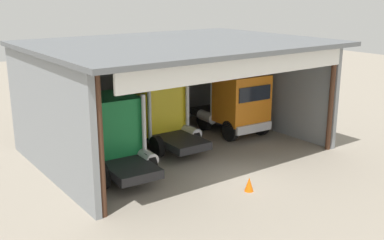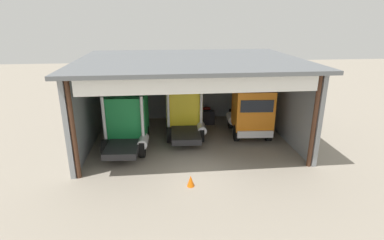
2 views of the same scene
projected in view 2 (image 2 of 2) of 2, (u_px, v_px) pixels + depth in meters
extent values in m
plane|color=gray|center=(198.00, 173.00, 15.57)|extent=(80.00, 80.00, 0.00)
cube|color=gray|center=(184.00, 86.00, 23.36)|extent=(12.47, 0.24, 5.07)
cube|color=gray|center=(88.00, 104.00, 18.44)|extent=(0.24, 9.16, 5.07)
cube|color=gray|center=(285.00, 99.00, 19.66)|extent=(0.24, 9.16, 5.07)
cube|color=slate|center=(190.00, 60.00, 17.82)|extent=(13.07, 9.95, 0.20)
cylinder|color=#4C2D1E|center=(73.00, 130.00, 14.30)|extent=(0.24, 0.24, 5.07)
cylinder|color=#4C2D1E|center=(314.00, 121.00, 15.47)|extent=(0.24, 0.24, 5.07)
cube|color=white|center=(200.00, 84.00, 13.74)|extent=(11.23, 0.12, 0.90)
cube|color=#197F3D|center=(127.00, 114.00, 18.26)|extent=(2.51, 2.41, 2.49)
cube|color=black|center=(129.00, 102.00, 19.21)|extent=(2.02, 0.18, 0.75)
cube|color=silver|center=(131.00, 128.00, 19.81)|extent=(2.27, 0.29, 0.44)
cube|color=#232326|center=(124.00, 146.00, 17.07)|extent=(1.96, 3.21, 0.36)
cylinder|color=silver|center=(104.00, 122.00, 17.01)|extent=(0.18, 0.18, 2.91)
cylinder|color=silver|center=(142.00, 122.00, 17.10)|extent=(0.18, 0.18, 2.91)
cylinder|color=silver|center=(143.00, 141.00, 17.36)|extent=(0.63, 1.23, 0.56)
cylinder|color=black|center=(113.00, 135.00, 19.13)|extent=(0.36, 1.08, 1.07)
cylinder|color=black|center=(146.00, 134.00, 19.22)|extent=(0.36, 1.08, 1.07)
cylinder|color=black|center=(105.00, 149.00, 17.08)|extent=(0.36, 1.08, 1.07)
cylinder|color=black|center=(142.00, 148.00, 17.17)|extent=(0.36, 1.08, 1.07)
cube|color=yellow|center=(184.00, 103.00, 20.55)|extent=(2.43, 2.56, 2.53)
cube|color=black|center=(183.00, 93.00, 21.60)|extent=(2.00, 0.13, 0.76)
cube|color=silver|center=(183.00, 116.00, 22.21)|extent=(2.23, 0.23, 0.44)
cube|color=#232326|center=(185.00, 132.00, 19.16)|extent=(1.88, 3.58, 0.36)
cylinder|color=silver|center=(168.00, 113.00, 19.25)|extent=(0.18, 0.18, 2.54)
cylinder|color=silver|center=(201.00, 113.00, 19.39)|extent=(0.18, 0.18, 2.54)
cylinder|color=silver|center=(201.00, 128.00, 19.47)|extent=(0.60, 1.22, 0.56)
cylinder|color=black|center=(169.00, 122.00, 21.44)|extent=(0.33, 1.01, 1.00)
cylinder|color=black|center=(198.00, 122.00, 21.58)|extent=(0.33, 1.01, 1.00)
cylinder|color=black|center=(169.00, 135.00, 19.15)|extent=(0.33, 1.01, 1.00)
cylinder|color=black|center=(201.00, 134.00, 19.28)|extent=(0.33, 1.01, 1.00)
cube|color=orange|center=(253.00, 108.00, 19.33)|extent=(2.49, 2.21, 2.52)
cube|color=black|center=(257.00, 106.00, 18.19)|extent=(2.01, 0.19, 0.75)
cube|color=silver|center=(255.00, 134.00, 18.75)|extent=(2.25, 0.30, 0.44)
cube|color=#232326|center=(245.00, 118.00, 21.60)|extent=(1.99, 3.64, 0.36)
cylinder|color=silver|center=(264.00, 107.00, 20.57)|extent=(0.18, 0.18, 2.53)
cylinder|color=silver|center=(233.00, 107.00, 20.49)|extent=(0.18, 0.18, 2.53)
cylinder|color=silver|center=(231.00, 118.00, 21.24)|extent=(0.63, 1.23, 0.56)
cylinder|color=black|center=(268.00, 132.00, 19.47)|extent=(0.37, 1.11, 1.09)
cylinder|color=black|center=(237.00, 133.00, 19.39)|extent=(0.37, 1.11, 1.09)
cylinder|color=black|center=(259.00, 120.00, 21.70)|extent=(0.37, 1.11, 1.09)
cylinder|color=black|center=(231.00, 121.00, 21.62)|extent=(0.37, 1.11, 1.09)
cylinder|color=#B21E19|center=(207.00, 114.00, 23.51)|extent=(0.58, 0.58, 0.91)
cube|color=black|center=(208.00, 118.00, 22.46)|extent=(0.90, 0.60, 1.00)
cone|color=orange|center=(191.00, 181.00, 14.26)|extent=(0.36, 0.36, 0.56)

